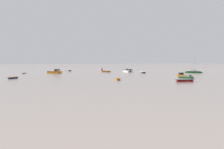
{
  "coord_description": "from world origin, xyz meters",
  "views": [
    {
      "loc": [
        -34.77,
        -17.05,
        4.35
      ],
      "look_at": [
        1.35,
        49.2,
        0.31
      ],
      "focal_mm": 38.81,
      "sensor_mm": 36.0,
      "label": 1
    }
  ],
  "objects_px": {
    "motorboat_moored_0": "(188,77)",
    "motorboat_moored_2": "(182,76)",
    "rowboat_moored_0": "(185,81)",
    "channel_buoy": "(102,69)",
    "rowboat_moored_4": "(13,78)",
    "sailboat_moored_0": "(193,72)",
    "rowboat_moored_1": "(69,71)",
    "rowboat_moored_2": "(128,70)",
    "rowboat_moored_7": "(117,79)",
    "rowboat_moored_5": "(143,72)",
    "rowboat_moored_3": "(106,72)",
    "rowboat_moored_9": "(24,73)",
    "motorboat_moored_1": "(127,71)",
    "motorboat_moored_3": "(56,72)"
  },
  "relations": [
    {
      "from": "rowboat_moored_0",
      "to": "rowboat_moored_5",
      "type": "distance_m",
      "value": 40.34
    },
    {
      "from": "rowboat_moored_1",
      "to": "rowboat_moored_2",
      "type": "xyz_separation_m",
      "value": [
        31.26,
        -0.79,
        0.02
      ]
    },
    {
      "from": "motorboat_moored_1",
      "to": "rowboat_moored_9",
      "type": "xyz_separation_m",
      "value": [
        -40.26,
        7.14,
        -0.15
      ]
    },
    {
      "from": "motorboat_moored_0",
      "to": "rowboat_moored_7",
      "type": "xyz_separation_m",
      "value": [
        -18.93,
        3.95,
        -0.1
      ]
    },
    {
      "from": "motorboat_moored_0",
      "to": "motorboat_moored_1",
      "type": "height_order",
      "value": "motorboat_moored_1"
    },
    {
      "from": "rowboat_moored_2",
      "to": "motorboat_moored_3",
      "type": "height_order",
      "value": "motorboat_moored_3"
    },
    {
      "from": "motorboat_moored_2",
      "to": "rowboat_moored_2",
      "type": "bearing_deg",
      "value": -19.38
    },
    {
      "from": "motorboat_moored_0",
      "to": "motorboat_moored_2",
      "type": "height_order",
      "value": "motorboat_moored_2"
    },
    {
      "from": "motorboat_moored_1",
      "to": "motorboat_moored_3",
      "type": "relative_size",
      "value": 1.01
    },
    {
      "from": "sailboat_moored_0",
      "to": "rowboat_moored_1",
      "type": "distance_m",
      "value": 53.67
    },
    {
      "from": "motorboat_moored_1",
      "to": "rowboat_moored_0",
      "type": "bearing_deg",
      "value": 171.01
    },
    {
      "from": "motorboat_moored_1",
      "to": "rowboat_moored_5",
      "type": "bearing_deg",
      "value": -170.34
    },
    {
      "from": "rowboat_moored_5",
      "to": "channel_buoy",
      "type": "xyz_separation_m",
      "value": [
        -1.36,
        32.68,
        0.26
      ]
    },
    {
      "from": "motorboat_moored_2",
      "to": "rowboat_moored_4",
      "type": "bearing_deg",
      "value": 68.63
    },
    {
      "from": "motorboat_moored_0",
      "to": "rowboat_moored_4",
      "type": "bearing_deg",
      "value": -135.58
    },
    {
      "from": "motorboat_moored_2",
      "to": "rowboat_moored_3",
      "type": "relative_size",
      "value": 1.02
    },
    {
      "from": "rowboat_moored_3",
      "to": "rowboat_moored_5",
      "type": "bearing_deg",
      "value": -7.26
    },
    {
      "from": "motorboat_moored_0",
      "to": "rowboat_moored_4",
      "type": "height_order",
      "value": "motorboat_moored_0"
    },
    {
      "from": "sailboat_moored_0",
      "to": "rowboat_moored_9",
      "type": "xyz_separation_m",
      "value": [
        -58.07,
        27.06,
        -0.19
      ]
    },
    {
      "from": "rowboat_moored_1",
      "to": "motorboat_moored_3",
      "type": "relative_size",
      "value": 0.65
    },
    {
      "from": "sailboat_moored_0",
      "to": "rowboat_moored_4",
      "type": "bearing_deg",
      "value": -122.94
    },
    {
      "from": "rowboat_moored_3",
      "to": "channel_buoy",
      "type": "xyz_separation_m",
      "value": [
        7.11,
        18.32,
        0.27
      ]
    },
    {
      "from": "rowboat_moored_0",
      "to": "rowboat_moored_3",
      "type": "bearing_deg",
      "value": -79.37
    },
    {
      "from": "sailboat_moored_0",
      "to": "channel_buoy",
      "type": "bearing_deg",
      "value": 171.71
    },
    {
      "from": "rowboat_moored_2",
      "to": "rowboat_moored_9",
      "type": "relative_size",
      "value": 1.39
    },
    {
      "from": "rowboat_moored_2",
      "to": "rowboat_moored_3",
      "type": "xyz_separation_m",
      "value": [
        -20.91,
        -15.68,
        -0.0
      ]
    },
    {
      "from": "motorboat_moored_1",
      "to": "channel_buoy",
      "type": "xyz_separation_m",
      "value": [
        -1.2,
        21.31,
        0.17
      ]
    },
    {
      "from": "motorboat_moored_0",
      "to": "rowboat_moored_7",
      "type": "bearing_deg",
      "value": -119.7
    },
    {
      "from": "rowboat_moored_0",
      "to": "motorboat_moored_1",
      "type": "relative_size",
      "value": 0.68
    },
    {
      "from": "rowboat_moored_4",
      "to": "rowboat_moored_7",
      "type": "distance_m",
      "value": 27.19
    },
    {
      "from": "rowboat_moored_0",
      "to": "rowboat_moored_2",
      "type": "height_order",
      "value": "rowboat_moored_2"
    },
    {
      "from": "motorboat_moored_1",
      "to": "rowboat_moored_2",
      "type": "height_order",
      "value": "motorboat_moored_1"
    },
    {
      "from": "rowboat_moored_0",
      "to": "motorboat_moored_2",
      "type": "height_order",
      "value": "motorboat_moored_2"
    },
    {
      "from": "rowboat_moored_0",
      "to": "channel_buoy",
      "type": "relative_size",
      "value": 1.91
    },
    {
      "from": "rowboat_moored_0",
      "to": "rowboat_moored_9",
      "type": "xyz_separation_m",
      "value": [
        -24.65,
        55.63,
        -0.04
      ]
    },
    {
      "from": "rowboat_moored_1",
      "to": "motorboat_moored_3",
      "type": "bearing_deg",
      "value": -27.88
    },
    {
      "from": "sailboat_moored_0",
      "to": "rowboat_moored_2",
      "type": "height_order",
      "value": "sailboat_moored_0"
    },
    {
      "from": "sailboat_moored_0",
      "to": "rowboat_moored_0",
      "type": "bearing_deg",
      "value": -82.51
    },
    {
      "from": "rowboat_moored_2",
      "to": "channel_buoy",
      "type": "bearing_deg",
      "value": 47.88
    },
    {
      "from": "motorboat_moored_1",
      "to": "motorboat_moored_3",
      "type": "height_order",
      "value": "motorboat_moored_3"
    },
    {
      "from": "rowboat_moored_4",
      "to": "rowboat_moored_9",
      "type": "relative_size",
      "value": 1.09
    },
    {
      "from": "sailboat_moored_0",
      "to": "rowboat_moored_1",
      "type": "height_order",
      "value": "sailboat_moored_0"
    },
    {
      "from": "motorboat_moored_1",
      "to": "rowboat_moored_4",
      "type": "relative_size",
      "value": 1.8
    },
    {
      "from": "sailboat_moored_0",
      "to": "motorboat_moored_3",
      "type": "distance_m",
      "value": 52.23
    },
    {
      "from": "motorboat_moored_2",
      "to": "rowboat_moored_1",
      "type": "bearing_deg",
      "value": 13.16
    },
    {
      "from": "motorboat_moored_0",
      "to": "motorboat_moored_2",
      "type": "xyz_separation_m",
      "value": [
        4.26,
        6.58,
        0.02
      ]
    },
    {
      "from": "sailboat_moored_0",
      "to": "motorboat_moored_1",
      "type": "bearing_deg",
      "value": -171.25
    },
    {
      "from": "motorboat_moored_0",
      "to": "motorboat_moored_2",
      "type": "bearing_deg",
      "value": 129.17
    },
    {
      "from": "rowboat_moored_7",
      "to": "rowboat_moored_9",
      "type": "height_order",
      "value": "rowboat_moored_7"
    },
    {
      "from": "motorboat_moored_0",
      "to": "rowboat_moored_7",
      "type": "height_order",
      "value": "motorboat_moored_0"
    }
  ]
}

